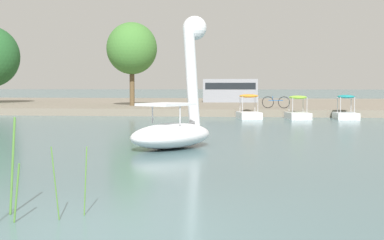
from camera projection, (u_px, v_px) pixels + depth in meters
The scene contains 9 objects.
ground_plane at pixel (104, 229), 7.68m from camera, with size 417.00×417.00×0.00m, color slate.
shore_bank_far at pixel (234, 105), 47.30m from camera, with size 139.74×26.82×0.45m, color slate.
swan_boat at pixel (175, 119), 17.48m from camera, with size 3.09×3.64×4.14m.
pedal_boat_teal at pixel (346, 112), 31.83m from camera, with size 1.26×2.14×1.37m.
pedal_boat_lime at pixel (298, 112), 31.93m from camera, with size 1.45×2.22×1.32m.
pedal_boat_orange at pixel (249, 111), 32.34m from camera, with size 1.58×2.31×1.39m.
tree_sapling_by_fence at pixel (132, 49), 39.52m from camera, with size 4.03×4.32×5.82m.
bicycle_parked at pixel (276, 102), 35.61m from camera, with size 1.75×0.16×0.76m.
parked_van at pixel (230, 90), 47.56m from camera, with size 4.62×2.12×1.94m.
Camera 1 is at (2.08, -7.37, 1.96)m, focal length 52.99 mm.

